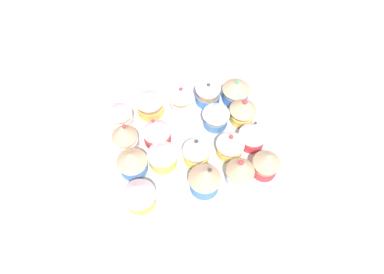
{
  "coord_description": "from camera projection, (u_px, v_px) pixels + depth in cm",
  "views": [
    {
      "loc": [
        9.41,
        38.15,
        69.51
      ],
      "look_at": [
        0.0,
        0.0,
        4.2
      ],
      "focal_mm": 33.05,
      "sensor_mm": 36.0,
      "label": 1
    }
  ],
  "objects": [
    {
      "name": "ground_plane",
      "position": [
        192.0,
        150.0,
        0.81
      ],
      "size": [
        180.0,
        180.0,
        3.0
      ],
      "primitive_type": "cube",
      "color": "beige"
    },
    {
      "name": "baking_tray",
      "position": [
        192.0,
        145.0,
        0.79
      ],
      "size": [
        37.22,
        30.49,
        1.2
      ],
      "color": "silver",
      "rests_on": "ground_plane"
    },
    {
      "name": "cupcake_0",
      "position": [
        236.0,
        90.0,
        0.82
      ],
      "size": [
        6.5,
        6.5,
        7.04
      ],
      "color": "#477AC6",
      "rests_on": "baking_tray"
    },
    {
      "name": "cupcake_1",
      "position": [
        208.0,
        92.0,
        0.82
      ],
      "size": [
        5.96,
        5.96,
        6.99
      ],
      "color": "#477AC6",
      "rests_on": "baking_tray"
    },
    {
      "name": "cupcake_2",
      "position": [
        182.0,
        98.0,
        0.81
      ],
      "size": [
        5.29,
        5.29,
        7.3
      ],
      "color": "white",
      "rests_on": "baking_tray"
    },
    {
      "name": "cupcake_3",
      "position": [
        149.0,
        103.0,
        0.8
      ],
      "size": [
        6.37,
        6.37,
        7.07
      ],
      "color": "#EFC651",
      "rests_on": "baking_tray"
    },
    {
      "name": "cupcake_4",
      "position": [
        120.0,
        113.0,
        0.79
      ],
      "size": [
        5.64,
        5.64,
        6.67
      ],
      "color": "white",
      "rests_on": "baking_tray"
    },
    {
      "name": "cupcake_5",
      "position": [
        243.0,
        109.0,
        0.79
      ],
      "size": [
        6.11,
        6.11,
        7.75
      ],
      "color": "#EFC651",
      "rests_on": "baking_tray"
    },
    {
      "name": "cupcake_6",
      "position": [
        216.0,
        114.0,
        0.78
      ],
      "size": [
        6.11,
        6.11,
        7.3
      ],
      "color": "#477AC6",
      "rests_on": "baking_tray"
    },
    {
      "name": "cupcake_7",
      "position": [
        157.0,
        131.0,
        0.76
      ],
      "size": [
        6.17,
        6.17,
        7.7
      ],
      "color": "#D1333D",
      "rests_on": "baking_tray"
    },
    {
      "name": "cupcake_8",
      "position": [
        124.0,
        136.0,
        0.76
      ],
      "size": [
        5.67,
        5.67,
        7.45
      ],
      "color": "white",
      "rests_on": "baking_tray"
    },
    {
      "name": "cupcake_9",
      "position": [
        253.0,
        133.0,
        0.76
      ],
      "size": [
        6.14,
        6.14,
        7.61
      ],
      "color": "#D1333D",
      "rests_on": "baking_tray"
    },
    {
      "name": "cupcake_10",
      "position": [
        230.0,
        144.0,
        0.75
      ],
      "size": [
        6.08,
        6.08,
        7.32
      ],
      "color": "#EFC651",
      "rests_on": "baking_tray"
    },
    {
      "name": "cupcake_11",
      "position": [
        196.0,
        151.0,
        0.74
      ],
      "size": [
        5.8,
        5.8,
        7.47
      ],
      "color": "#EFC651",
      "rests_on": "baking_tray"
    },
    {
      "name": "cupcake_12",
      "position": [
        162.0,
        154.0,
        0.73
      ],
      "size": [
        6.35,
        6.35,
        7.03
      ],
      "color": "#EFC651",
      "rests_on": "baking_tray"
    },
    {
      "name": "cupcake_13",
      "position": [
        132.0,
        161.0,
        0.73
      ],
      "size": [
        6.47,
        6.47,
        6.78
      ],
      "color": "#477AC6",
      "rests_on": "baking_tray"
    },
    {
      "name": "cupcake_14",
      "position": [
        266.0,
        163.0,
        0.72
      ],
      "size": [
        5.76,
        5.76,
        7.37
      ],
      "color": "#D1333D",
      "rests_on": "baking_tray"
    },
    {
      "name": "cupcake_15",
      "position": [
        240.0,
        170.0,
        0.71
      ],
      "size": [
        5.88,
        5.88,
        7.9
      ],
      "color": "white",
      "rests_on": "baking_tray"
    },
    {
      "name": "cupcake_16",
      "position": [
        207.0,
        178.0,
        0.7
      ],
      "size": [
        6.61,
        6.61,
        7.92
      ],
      "color": "#477AC6",
      "rests_on": "baking_tray"
    },
    {
      "name": "cupcake_17",
      "position": [
        139.0,
        194.0,
        0.68
      ],
      "size": [
        6.66,
        6.66,
        7.53
      ],
      "color": "#EFC651",
      "rests_on": "baking_tray"
    },
    {
      "name": "napkin",
      "position": [
        312.0,
        137.0,
        0.81
      ],
      "size": [
        14.32,
        13.47,
        0.6
      ],
      "primitive_type": "cube",
      "rotation": [
        0.0,
        0.0,
        0.03
      ],
      "color": "white",
      "rests_on": "ground_plane"
    }
  ]
}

